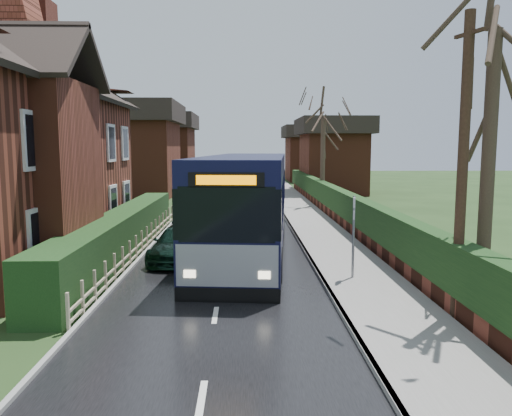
{
  "coord_description": "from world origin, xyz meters",
  "views": [
    {
      "loc": [
        0.68,
        -13.6,
        4.05
      ],
      "look_at": [
        1.15,
        4.61,
        1.8
      ],
      "focal_mm": 35.0,
      "sensor_mm": 36.0,
      "label": 1
    }
  ],
  "objects_px": {
    "car_silver": "(199,216)",
    "telegraph_pole": "(463,168)",
    "bus": "(246,206)",
    "bus_stop_sign": "(354,226)",
    "car_green": "(180,244)"
  },
  "relations": [
    {
      "from": "car_silver",
      "to": "telegraph_pole",
      "type": "xyz_separation_m",
      "value": [
        7.21,
        -12.92,
        2.92
      ]
    },
    {
      "from": "bus",
      "to": "bus_stop_sign",
      "type": "distance_m",
      "value": 5.13
    },
    {
      "from": "bus",
      "to": "car_green",
      "type": "distance_m",
      "value": 2.88
    },
    {
      "from": "bus",
      "to": "telegraph_pole",
      "type": "height_order",
      "value": "telegraph_pole"
    },
    {
      "from": "bus",
      "to": "car_green",
      "type": "xyz_separation_m",
      "value": [
        -2.4,
        -0.98,
        -1.25
      ]
    },
    {
      "from": "bus",
      "to": "car_green",
      "type": "height_order",
      "value": "bus"
    },
    {
      "from": "car_silver",
      "to": "car_green",
      "type": "xyz_separation_m",
      "value": [
        -0.1,
        -6.63,
        -0.06
      ]
    },
    {
      "from": "bus",
      "to": "car_silver",
      "type": "bearing_deg",
      "value": 117.27
    },
    {
      "from": "bus",
      "to": "bus_stop_sign",
      "type": "bearing_deg",
      "value": -46.69
    },
    {
      "from": "car_silver",
      "to": "car_green",
      "type": "height_order",
      "value": "car_silver"
    },
    {
      "from": "bus",
      "to": "telegraph_pole",
      "type": "distance_m",
      "value": 8.94
    },
    {
      "from": "bus_stop_sign",
      "to": "telegraph_pole",
      "type": "height_order",
      "value": "telegraph_pole"
    },
    {
      "from": "bus",
      "to": "bus_stop_sign",
      "type": "height_order",
      "value": "bus"
    },
    {
      "from": "bus_stop_sign",
      "to": "telegraph_pole",
      "type": "relative_size",
      "value": 0.37
    },
    {
      "from": "car_silver",
      "to": "bus_stop_sign",
      "type": "bearing_deg",
      "value": -62.9
    }
  ]
}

